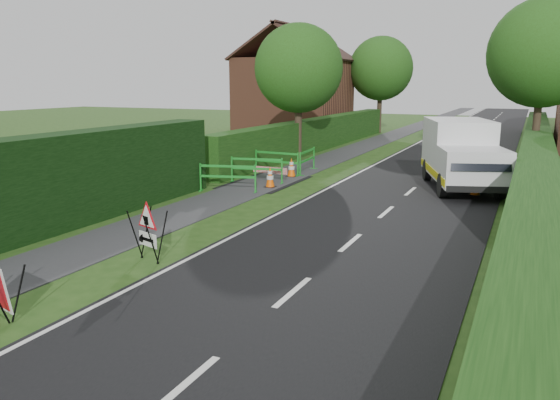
% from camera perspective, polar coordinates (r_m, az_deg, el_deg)
% --- Properties ---
extents(ground, '(120.00, 120.00, 0.00)m').
position_cam_1_polar(ground, '(10.65, -13.48, -9.14)').
color(ground, '#204213').
rests_on(ground, ground).
extents(road_surface, '(6.00, 90.00, 0.02)m').
position_cam_1_polar(road_surface, '(43.05, 19.82, 6.41)').
color(road_surface, black).
rests_on(road_surface, ground).
extents(footpath, '(2.00, 90.00, 0.02)m').
position_cam_1_polar(footpath, '(43.88, 12.62, 6.93)').
color(footpath, '#2D2D30').
rests_on(footpath, ground).
extents(hedge_west_far, '(1.00, 24.00, 1.80)m').
position_cam_1_polar(hedge_west_far, '(32.01, 4.04, 5.33)').
color(hedge_west_far, '#14380F').
rests_on(hedge_west_far, ground).
extents(hedge_east, '(1.20, 50.00, 1.50)m').
position_cam_1_polar(hedge_east, '(24.02, 25.05, 1.91)').
color(hedge_east, '#14380F').
rests_on(hedge_east, ground).
extents(house_west, '(7.50, 7.40, 7.88)m').
position_cam_1_polar(house_west, '(41.09, 1.51, 10.92)').
color(house_west, brown).
rests_on(house_west, ground).
extents(tree_nw, '(4.40, 4.40, 6.70)m').
position_cam_1_polar(tree_nw, '(27.93, 1.96, 13.56)').
color(tree_nw, '#2D2116').
rests_on(tree_nw, ground).
extents(tree_ne, '(5.20, 5.20, 7.79)m').
position_cam_1_polar(tree_ne, '(29.75, 25.82, 13.65)').
color(tree_ne, '#2D2116').
rests_on(tree_ne, ground).
extents(tree_fw, '(4.80, 4.80, 7.24)m').
position_cam_1_polar(tree_fw, '(43.12, 10.50, 13.35)').
color(tree_fw, '#2D2116').
rests_on(tree_fw, ground).
extents(tree_fe, '(4.20, 4.20, 6.33)m').
position_cam_1_polar(tree_fe, '(45.72, 25.53, 11.55)').
color(tree_fe, '#2D2116').
rests_on(tree_fe, ground).
extents(triangle_sign, '(0.97, 0.97, 1.12)m').
position_cam_1_polar(triangle_sign, '(12.05, -13.80, -2.73)').
color(triangle_sign, black).
rests_on(triangle_sign, ground).
extents(works_van, '(3.68, 5.75, 2.46)m').
position_cam_1_polar(works_van, '(20.98, 18.42, 4.70)').
color(works_van, silver).
rests_on(works_van, ground).
extents(traffic_cone_0, '(0.38, 0.38, 0.79)m').
position_cam_1_polar(traffic_cone_0, '(19.84, 19.77, 1.55)').
color(traffic_cone_0, black).
rests_on(traffic_cone_0, ground).
extents(traffic_cone_1, '(0.38, 0.38, 0.79)m').
position_cam_1_polar(traffic_cone_1, '(21.57, 22.06, 2.17)').
color(traffic_cone_1, black).
rests_on(traffic_cone_1, ground).
extents(traffic_cone_2, '(0.38, 0.38, 0.79)m').
position_cam_1_polar(traffic_cone_2, '(23.61, 20.87, 3.06)').
color(traffic_cone_2, black).
rests_on(traffic_cone_2, ground).
extents(traffic_cone_3, '(0.38, 0.38, 0.79)m').
position_cam_1_polar(traffic_cone_3, '(20.13, -1.04, 2.41)').
color(traffic_cone_3, black).
rests_on(traffic_cone_3, ground).
extents(traffic_cone_4, '(0.38, 0.38, 0.79)m').
position_cam_1_polar(traffic_cone_4, '(22.42, 1.20, 3.42)').
color(traffic_cone_4, black).
rests_on(traffic_cone_4, ground).
extents(ped_barrier_0, '(2.08, 0.87, 1.00)m').
position_cam_1_polar(ped_barrier_0, '(19.36, -5.49, 2.68)').
color(ped_barrier_0, '#188923').
rests_on(ped_barrier_0, ground).
extents(ped_barrier_1, '(2.09, 0.77, 1.00)m').
position_cam_1_polar(ped_barrier_1, '(21.06, -2.46, 3.50)').
color(ped_barrier_1, '#188923').
rests_on(ped_barrier_1, ground).
extents(ped_barrier_2, '(2.08, 0.47, 1.00)m').
position_cam_1_polar(ped_barrier_2, '(22.93, -0.36, 4.22)').
color(ped_barrier_2, '#188923').
rests_on(ped_barrier_2, ground).
extents(ped_barrier_3, '(0.52, 2.08, 1.00)m').
position_cam_1_polar(ped_barrier_3, '(23.54, 2.88, 4.41)').
color(ped_barrier_3, '#188923').
rests_on(ped_barrier_3, ground).
extents(redwhite_plank, '(1.50, 0.11, 0.25)m').
position_cam_1_polar(redwhite_plank, '(21.44, -1.04, 1.95)').
color(redwhite_plank, red).
rests_on(redwhite_plank, ground).
extents(hatchback_car, '(3.13, 4.31, 1.36)m').
position_cam_1_polar(hatchback_car, '(35.74, 17.47, 6.61)').
color(hatchback_car, white).
rests_on(hatchback_car, ground).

